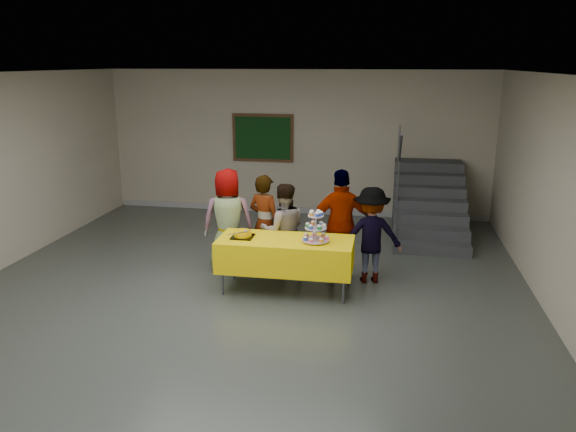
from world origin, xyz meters
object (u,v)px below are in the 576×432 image
(schoolchild_a, at_px, (228,220))
(cupcake_stand, at_px, (316,229))
(bake_table, at_px, (286,254))
(schoolchild_e, at_px, (371,235))
(bear_cake, at_px, (243,233))
(noticeboard, at_px, (263,138))
(staircase, at_px, (428,206))
(schoolchild_d, at_px, (342,225))
(schoolchild_c, at_px, (283,230))
(schoolchild_b, at_px, (265,223))

(schoolchild_a, bearing_deg, cupcake_stand, 141.57)
(bake_table, height_order, schoolchild_e, schoolchild_e)
(bear_cake, relative_size, noticeboard, 0.28)
(bear_cake, height_order, staircase, staircase)
(bear_cake, xyz_separation_m, noticeboard, (-0.64, 4.23, 0.77))
(schoolchild_d, bearing_deg, schoolchild_e, 163.42)
(bake_table, xyz_separation_m, cupcake_stand, (0.43, -0.05, 0.40))
(schoolchild_c, bearing_deg, schoolchild_e, 162.08)
(noticeboard, bearing_deg, schoolchild_d, -61.29)
(schoolchild_b, relative_size, schoolchild_c, 1.06)
(bake_table, relative_size, schoolchild_e, 1.32)
(schoolchild_a, bearing_deg, schoolchild_d, 165.86)
(bake_table, xyz_separation_m, staircase, (2.15, 3.38, -0.07))
(bear_cake, relative_size, schoolchild_e, 0.25)
(schoolchild_c, distance_m, schoolchild_e, 1.30)
(bear_cake, height_order, schoolchild_b, schoolchild_b)
(schoolchild_a, distance_m, schoolchild_d, 1.75)
(schoolchild_a, bearing_deg, schoolchild_e, 165.73)
(schoolchild_a, height_order, schoolchild_d, schoolchild_d)
(schoolchild_b, distance_m, schoolchild_d, 1.21)
(schoolchild_c, height_order, staircase, staircase)
(schoolchild_e, bearing_deg, schoolchild_c, -10.35)
(schoolchild_b, xyz_separation_m, schoolchild_d, (1.20, -0.18, 0.08))
(bake_table, height_order, schoolchild_a, schoolchild_a)
(noticeboard, bearing_deg, schoolchild_b, -77.16)
(staircase, bearing_deg, cupcake_stand, -116.74)
(schoolchild_b, relative_size, schoolchild_d, 0.91)
(bake_table, bearing_deg, staircase, 57.51)
(cupcake_stand, bearing_deg, schoolchild_a, 152.94)
(bear_cake, bearing_deg, noticeboard, 98.61)
(bear_cake, relative_size, schoolchild_a, 0.22)
(bake_table, bearing_deg, schoolchild_e, 26.70)
(bake_table, xyz_separation_m, schoolchild_b, (-0.47, 0.79, 0.20))
(bear_cake, bearing_deg, bake_table, 1.58)
(schoolchild_d, xyz_separation_m, schoolchild_e, (0.43, -0.03, -0.12))
(bake_table, distance_m, schoolchild_a, 1.26)
(schoolchild_c, relative_size, schoolchild_e, 1.00)
(schoolchild_a, relative_size, schoolchild_c, 1.12)
(cupcake_stand, xyz_separation_m, bear_cake, (-1.03, 0.03, -0.12))
(bear_cake, bearing_deg, schoolchild_c, 52.31)
(cupcake_stand, distance_m, bear_cake, 1.04)
(cupcake_stand, distance_m, staircase, 3.87)
(cupcake_stand, height_order, staircase, staircase)
(schoolchild_d, height_order, schoolchild_e, schoolchild_d)
(schoolchild_c, distance_m, noticeboard, 3.90)
(schoolchild_c, bearing_deg, bear_cake, 34.68)
(bear_cake, bearing_deg, cupcake_stand, -1.61)
(bake_table, height_order, schoolchild_d, schoolchild_d)
(bear_cake, height_order, schoolchild_c, schoolchild_c)
(schoolchild_a, xyz_separation_m, staircase, (3.17, 2.69, -0.31))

